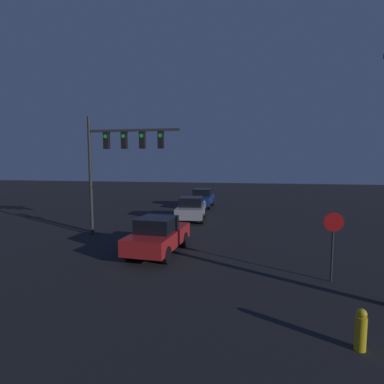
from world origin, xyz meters
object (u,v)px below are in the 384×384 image
object	(u,v)px
car_far	(202,198)
fire_hydrant	(361,330)
stop_sign	(333,234)
traffic_signal_mast	(117,153)
car_mid	(191,209)
car_near	(158,235)

from	to	relation	value
car_far	fire_hydrant	world-z (taller)	car_far
stop_sign	traffic_signal_mast	bearing A→B (deg)	154.66
car_mid	fire_hydrant	bearing A→B (deg)	-69.80
car_near	car_mid	bearing A→B (deg)	93.98
car_near	car_far	distance (m)	14.05
car_mid	car_near	bearing A→B (deg)	-94.79
fire_hydrant	car_mid	bearing A→B (deg)	114.73
traffic_signal_mast	car_near	bearing A→B (deg)	-40.75
traffic_signal_mast	stop_sign	xyz separation A→B (m)	(9.78, -4.63, -2.92)
car_near	stop_sign	xyz separation A→B (m)	(6.72, -2.00, 0.82)
car_mid	stop_sign	size ratio (longest dim) A/B	1.78
car_mid	fire_hydrant	size ratio (longest dim) A/B	4.57
car_mid	car_far	world-z (taller)	same
car_near	traffic_signal_mast	distance (m)	5.51
car_far	traffic_signal_mast	distance (m)	12.36
car_mid	stop_sign	distance (m)	11.87
fire_hydrant	stop_sign	bearing A→B (deg)	84.09
fire_hydrant	traffic_signal_mast	bearing A→B (deg)	137.82
stop_sign	fire_hydrant	xyz separation A→B (m)	(-0.40, -3.87, -1.18)
car_far	stop_sign	bearing A→B (deg)	113.34
car_near	fire_hydrant	world-z (taller)	car_near
car_near	traffic_signal_mast	size ratio (longest dim) A/B	0.65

